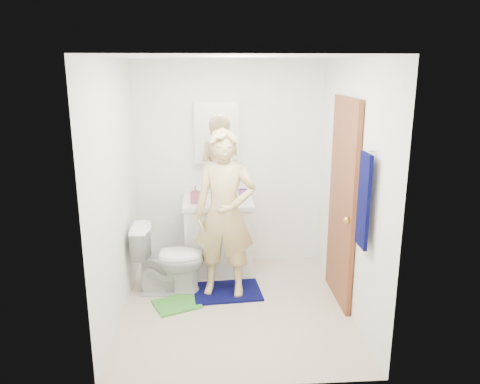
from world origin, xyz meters
name	(u,v)px	position (x,y,z in m)	size (l,w,h in m)	color
floor	(236,308)	(0.00, 0.00, -0.01)	(2.20, 2.40, 0.02)	beige
ceiling	(235,56)	(0.00, 0.00, 2.41)	(2.20, 2.40, 0.02)	white
wall_back	(230,165)	(0.00, 1.21, 1.20)	(2.20, 0.02, 2.40)	white
wall_front	(245,237)	(0.00, -1.21, 1.20)	(2.20, 0.02, 2.40)	white
wall_left	(115,193)	(-1.11, 0.00, 1.20)	(0.02, 2.40, 2.40)	white
wall_right	(352,189)	(1.11, 0.00, 1.20)	(0.02, 2.40, 2.40)	white
vanity_cabinet	(218,238)	(-0.15, 0.91, 0.40)	(0.75, 0.55, 0.80)	white
countertop	(218,203)	(-0.15, 0.91, 0.83)	(0.79, 0.59, 0.05)	white
sink_basin	(218,201)	(-0.15, 0.91, 0.84)	(0.40, 0.40, 0.03)	white
faucet	(217,191)	(-0.15, 1.09, 0.91)	(0.03, 0.03, 0.12)	silver
medicine_cabinet	(217,132)	(-0.15, 1.14, 1.60)	(0.50, 0.12, 0.70)	white
mirror_panel	(217,133)	(-0.15, 1.08, 1.60)	(0.46, 0.01, 0.66)	white
door	(342,203)	(1.07, 0.15, 1.02)	(0.05, 0.80, 2.05)	brown
door_knob	(347,220)	(1.03, -0.17, 0.95)	(0.07, 0.07, 0.07)	gold
towel	(364,201)	(1.03, -0.57, 1.25)	(0.03, 0.24, 0.80)	#06083D
towel_hook	(372,151)	(1.07, -0.57, 1.67)	(0.02, 0.02, 0.06)	silver
toilet	(169,258)	(-0.68, 0.40, 0.37)	(0.42, 0.73, 0.75)	white
bath_mat	(227,292)	(-0.07, 0.32, 0.01)	(0.70, 0.50, 0.02)	#06083D
green_rug	(177,304)	(-0.59, 0.08, 0.01)	(0.43, 0.36, 0.02)	green
soap_dispenser	(195,194)	(-0.40, 0.83, 0.95)	(0.09, 0.09, 0.20)	#A94E62
toothbrush_cup	(243,193)	(0.14, 1.04, 0.90)	(0.12, 0.12, 0.09)	#8B469B
man	(225,214)	(-0.09, 0.30, 0.88)	(0.63, 0.41, 1.72)	#D2B576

